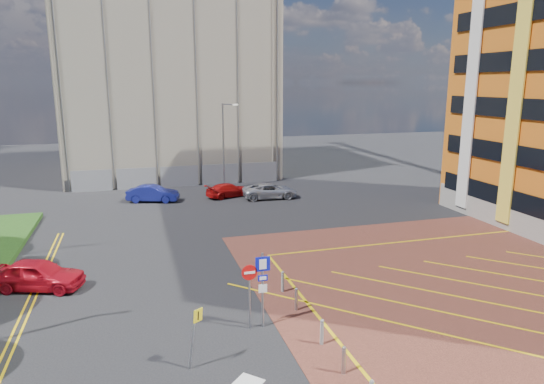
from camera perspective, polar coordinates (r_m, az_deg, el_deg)
name	(u,v)px	position (r m, az deg, el deg)	size (l,w,h in m)	color
ground	(257,340)	(19.78, -1.76, -17.04)	(140.00, 140.00, 0.00)	black
lamp_back	(224,143)	(45.74, -5.64, 5.81)	(1.53, 0.16, 8.00)	#9EA0A8
sign_cluster	(258,283)	(19.83, -1.68, -10.65)	(1.17, 0.12, 3.20)	#9EA0A8
warning_sign	(194,331)	(17.65, -9.11, -15.83)	(0.60, 0.39, 2.25)	#9EA0A8
bollard_row	(329,342)	(18.82, 6.68, -17.15)	(0.14, 11.14, 0.90)	#9EA0A8
construction_building	(167,72)	(56.81, -12.27, 13.63)	(21.20, 19.20, 22.00)	gray
construction_fence	(190,176)	(47.76, -9.63, 1.90)	(21.60, 0.06, 2.00)	gray
car_red_left	(38,275)	(26.38, -25.83, -8.73)	(1.75, 4.35, 1.48)	red
car_blue_back	(153,193)	(42.07, -13.84, -0.17)	(1.49, 4.26, 1.40)	navy
car_red_back	(229,190)	(42.78, -5.08, 0.23)	(1.68, 4.14, 1.20)	red
car_silver_back	(270,191)	(42.06, -0.23, 0.14)	(2.18, 4.74, 1.32)	#B5B6BD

